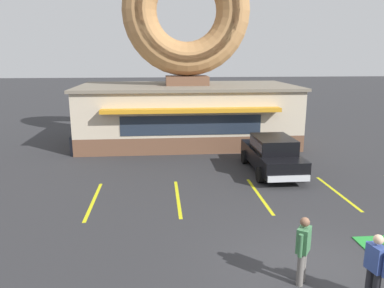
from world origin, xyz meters
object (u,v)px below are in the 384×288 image
Objects in this scene: car_black at (272,153)px; pedestrian_hooded_kid at (303,248)px; pedestrian_leather_jacket_man at (375,266)px; trash_bin at (75,146)px.

car_black is 2.85× the size of pedestrian_hooded_kid.
pedestrian_hooded_kid is at bearing 146.19° from pedestrian_leather_jacket_man.
trash_bin is at bearing 122.22° from pedestrian_hooded_kid.
car_black is at bearing 77.70° from pedestrian_hooded_kid.
car_black reaches higher than trash_bin.
car_black is 8.97m from pedestrian_leather_jacket_man.
pedestrian_leather_jacket_man is 1.59× the size of trash_bin.
trash_bin is at bearing 158.36° from car_black.
pedestrian_hooded_kid is at bearing -102.30° from car_black.
pedestrian_leather_jacket_man is 15.29m from trash_bin.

